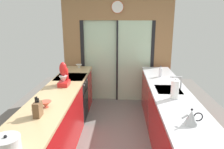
# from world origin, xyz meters

# --- Properties ---
(ground_plane) EXTENTS (5.04, 7.60, 0.02)m
(ground_plane) POSITION_xyz_m (0.00, 0.60, -0.01)
(ground_plane) COLOR slate
(back_wall_unit) EXTENTS (2.64, 0.12, 2.70)m
(back_wall_unit) POSITION_xyz_m (0.00, 2.40, 1.52)
(back_wall_unit) COLOR olive
(back_wall_unit) RESTS_ON ground_plane
(left_counter_run) EXTENTS (0.62, 3.80, 0.92)m
(left_counter_run) POSITION_xyz_m (-0.91, 0.13, 0.47)
(left_counter_run) COLOR #AD0C0F
(left_counter_run) RESTS_ON ground_plane
(right_counter_run) EXTENTS (0.62, 3.80, 0.92)m
(right_counter_run) POSITION_xyz_m (0.91, 0.30, 0.46)
(right_counter_run) COLOR #AD0C0F
(right_counter_run) RESTS_ON ground_plane
(sink_faucet) EXTENTS (0.19, 0.02, 0.23)m
(sink_faucet) POSITION_xyz_m (1.05, 0.55, 1.07)
(sink_faucet) COLOR #B7BABC
(sink_faucet) RESTS_ON right_counter_run
(oven_range) EXTENTS (0.60, 0.60, 0.92)m
(oven_range) POSITION_xyz_m (-0.91, 1.25, 0.46)
(oven_range) COLOR black
(oven_range) RESTS_ON ground_plane
(mixing_bowl_near) EXTENTS (0.16, 0.16, 0.08)m
(mixing_bowl_near) POSITION_xyz_m (-0.89, -0.27, 0.97)
(mixing_bowl_near) COLOR #BC4C38
(mixing_bowl_near) RESTS_ON left_counter_run
(mixing_bowl_far) EXTENTS (0.15, 0.15, 0.08)m
(mixing_bowl_far) POSITION_xyz_m (-0.89, 2.02, 0.96)
(mixing_bowl_far) COLOR silver
(mixing_bowl_far) RESTS_ON left_counter_run
(knife_block) EXTENTS (0.08, 0.14, 0.26)m
(knife_block) POSITION_xyz_m (-0.89, -0.54, 1.01)
(knife_block) COLOR brown
(knife_block) RESTS_ON left_counter_run
(stand_mixer) EXTENTS (0.17, 0.27, 0.42)m
(stand_mixer) POSITION_xyz_m (-0.89, 0.68, 1.08)
(stand_mixer) COLOR red
(stand_mixer) RESTS_ON left_counter_run
(stock_pot) EXTENTS (0.25, 0.25, 0.18)m
(stock_pot) POSITION_xyz_m (-0.89, -1.27, 1.00)
(stock_pot) COLOR #B7BABC
(stock_pot) RESTS_ON left_counter_run
(kettle) EXTENTS (0.24, 0.16, 0.19)m
(kettle) POSITION_xyz_m (0.89, -0.66, 1.00)
(kettle) COLOR #B7BABC
(kettle) RESTS_ON right_counter_run
(soap_bottle) EXTENTS (0.06, 0.06, 0.22)m
(soap_bottle) POSITION_xyz_m (0.89, 1.33, 1.01)
(soap_bottle) COLOR silver
(soap_bottle) RESTS_ON right_counter_run
(paper_towel_roll) EXTENTS (0.13, 0.13, 0.30)m
(paper_towel_roll) POSITION_xyz_m (0.89, 0.13, 1.06)
(paper_towel_roll) COLOR #B7BABC
(paper_towel_roll) RESTS_ON right_counter_run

